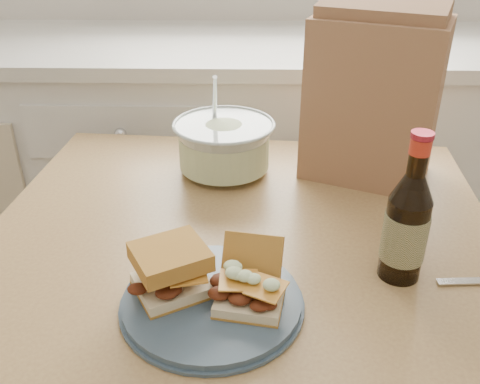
{
  "coord_description": "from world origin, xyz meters",
  "views": [
    {
      "loc": [
        -0.13,
        -0.01,
        1.34
      ],
      "look_at": [
        -0.15,
        0.84,
        0.87
      ],
      "focal_mm": 40.0,
      "sensor_mm": 36.0,
      "label": 1
    }
  ],
  "objects_px": {
    "dining_table": "(238,296)",
    "paper_bag": "(373,101)",
    "coleslaw_bowl": "(224,148)",
    "beer_bottle": "(406,226)",
    "plate": "(212,301)"
  },
  "relations": [
    {
      "from": "coleslaw_bowl",
      "to": "beer_bottle",
      "type": "xyz_separation_m",
      "value": [
        0.3,
        -0.37,
        0.04
      ]
    },
    {
      "from": "beer_bottle",
      "to": "paper_bag",
      "type": "relative_size",
      "value": 0.74
    },
    {
      "from": "dining_table",
      "to": "paper_bag",
      "type": "xyz_separation_m",
      "value": [
        0.28,
        0.29,
        0.29
      ]
    },
    {
      "from": "dining_table",
      "to": "coleslaw_bowl",
      "type": "relative_size",
      "value": 4.51
    },
    {
      "from": "dining_table",
      "to": "beer_bottle",
      "type": "distance_m",
      "value": 0.35
    },
    {
      "from": "dining_table",
      "to": "plate",
      "type": "height_order",
      "value": "plate"
    },
    {
      "from": "coleslaw_bowl",
      "to": "beer_bottle",
      "type": "height_order",
      "value": "beer_bottle"
    },
    {
      "from": "coleslaw_bowl",
      "to": "beer_bottle",
      "type": "distance_m",
      "value": 0.48
    },
    {
      "from": "dining_table",
      "to": "coleslaw_bowl",
      "type": "bearing_deg",
      "value": 101.65
    },
    {
      "from": "beer_bottle",
      "to": "paper_bag",
      "type": "xyz_separation_m",
      "value": [
        0.01,
        0.37,
        0.08
      ]
    },
    {
      "from": "plate",
      "to": "paper_bag",
      "type": "height_order",
      "value": "paper_bag"
    },
    {
      "from": "beer_bottle",
      "to": "paper_bag",
      "type": "bearing_deg",
      "value": 91.12
    },
    {
      "from": "coleslaw_bowl",
      "to": "paper_bag",
      "type": "distance_m",
      "value": 0.33
    },
    {
      "from": "plate",
      "to": "beer_bottle",
      "type": "height_order",
      "value": "beer_bottle"
    },
    {
      "from": "dining_table",
      "to": "plate",
      "type": "distance_m",
      "value": 0.21
    }
  ]
}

